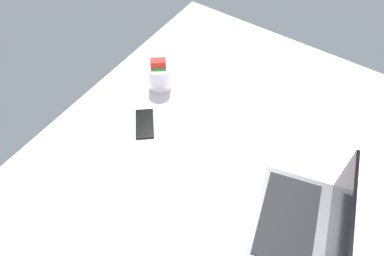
# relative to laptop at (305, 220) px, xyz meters

# --- Properties ---
(bed_mattress) EXTENTS (1.80, 1.40, 0.18)m
(bed_mattress) POSITION_rel_laptop_xyz_m (0.07, -0.26, -0.13)
(bed_mattress) COLOR silver
(bed_mattress) RESTS_ON ground
(laptop) EXTENTS (0.38, 0.30, 0.23)m
(laptop) POSITION_rel_laptop_xyz_m (0.00, 0.00, 0.00)
(laptop) COLOR #4C4C51
(laptop) RESTS_ON bed_mattress
(snack_cup) EXTENTS (0.09, 0.09, 0.14)m
(snack_cup) POSITION_rel_laptop_xyz_m (-0.24, -0.73, 0.02)
(snack_cup) COLOR silver
(snack_cup) RESTS_ON bed_mattress
(cell_phone) EXTENTS (0.15, 0.14, 0.01)m
(cell_phone) POSITION_rel_laptop_xyz_m (-0.05, -0.66, -0.04)
(cell_phone) COLOR black
(cell_phone) RESTS_ON bed_mattress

